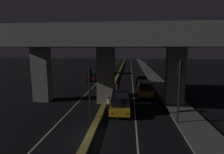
{
  "coord_description": "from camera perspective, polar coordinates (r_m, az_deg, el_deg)",
  "views": [
    {
      "loc": [
        2.67,
        -11.2,
        6.18
      ],
      "look_at": [
        -0.39,
        18.99,
        1.26
      ],
      "focal_mm": 28.0,
      "sensor_mm": 36.0,
      "label": 1
    }
  ],
  "objects": [
    {
      "name": "motorcycle_red_filtering_mid",
      "position": [
        23.85,
        1.62,
        -4.24
      ],
      "size": [
        0.33,
        1.99,
        1.51
      ],
      "rotation": [
        0.0,
        0.0,
        1.6
      ],
      "color": "black",
      "rests_on": "ground_plane"
    },
    {
      "name": "pedestrian_on_sidewalk",
      "position": [
        22.75,
        20.07,
        -4.36
      ],
      "size": [
        0.39,
        0.39,
        1.84
      ],
      "color": "black",
      "rests_on": "sidewalk_right"
    },
    {
      "name": "car_white_third_oncoming",
      "position": [
        55.69,
        -1.86,
        3.55
      ],
      "size": [
        2.01,
        4.06,
        1.34
      ],
      "rotation": [
        0.0,
        0.0,
        -1.55
      ],
      "color": "silver",
      "rests_on": "ground_plane"
    },
    {
      "name": "traffic_light_left_of_median",
      "position": [
        14.95,
        -7.24,
        -2.47
      ],
      "size": [
        0.3,
        0.49,
        4.64
      ],
      "color": "black",
      "rests_on": "ground_plane"
    },
    {
      "name": "car_dark_red_lead_oncoming",
      "position": [
        34.69,
        -6.4,
        0.41
      ],
      "size": [
        1.98,
        4.72,
        1.72
      ],
      "rotation": [
        0.0,
        0.0,
        -1.53
      ],
      "color": "#591414",
      "rests_on": "ground_plane"
    },
    {
      "name": "street_lamp",
      "position": [
        44.92,
        10.9,
        7.37
      ],
      "size": [
        2.09,
        0.32,
        8.3
      ],
      "color": "#2D2D30",
      "rests_on": "ground_plane"
    },
    {
      "name": "sidewalk_right",
      "position": [
        40.01,
        13.26,
        0.18
      ],
      "size": [
        2.71,
        126.0,
        0.15
      ],
      "primitive_type": "cube",
      "color": "#5B5956",
      "rests_on": "ground_plane"
    },
    {
      "name": "lane_line_right_inner",
      "position": [
        46.61,
        6.47,
        1.53
      ],
      "size": [
        0.12,
        126.0,
        0.0
      ],
      "primitive_type": "cube",
      "color": "beige",
      "rests_on": "ground_plane"
    },
    {
      "name": "car_black_second_oncoming",
      "position": [
        43.43,
        -0.12,
        2.28
      ],
      "size": [
        1.83,
        4.09,
        1.79
      ],
      "rotation": [
        0.0,
        0.0,
        -1.57
      ],
      "color": "black",
      "rests_on": "ground_plane"
    },
    {
      "name": "median_divider",
      "position": [
        46.66,
        2.46,
        1.76
      ],
      "size": [
        0.53,
        126.0,
        0.29
      ],
      "primitive_type": "cube",
      "color": "olive",
      "rests_on": "ground_plane"
    },
    {
      "name": "elevated_overpass",
      "position": [
        19.6,
        -2.1,
        11.35
      ],
      "size": [
        20.44,
        11.31,
        9.13
      ],
      "color": "gray",
      "rests_on": "ground_plane"
    },
    {
      "name": "car_taxi_yellow_second",
      "position": [
        23.58,
        10.64,
        -3.62
      ],
      "size": [
        2.09,
        4.17,
        1.93
      ],
      "rotation": [
        0.0,
        0.0,
        1.59
      ],
      "color": "gold",
      "rests_on": "ground_plane"
    },
    {
      "name": "ground_plane",
      "position": [
        13.06,
        -7.12,
        -19.1
      ],
      "size": [
        200.0,
        200.0,
        0.0
      ],
      "primitive_type": "plane",
      "color": "black"
    },
    {
      "name": "motorcycle_black_filtering_near",
      "position": [
        17.91,
        -1.07,
        -8.92
      ],
      "size": [
        0.33,
        1.76,
        1.42
      ],
      "rotation": [
        0.0,
        0.0,
        1.54
      ],
      "color": "black",
      "rests_on": "ground_plane"
    },
    {
      "name": "car_black_third",
      "position": [
        30.15,
        9.44,
        -0.97
      ],
      "size": [
        2.02,
        4.71,
        1.76
      ],
      "rotation": [
        0.0,
        0.0,
        1.58
      ],
      "color": "black",
      "rests_on": "ground_plane"
    },
    {
      "name": "traffic_light_right_of_median",
      "position": [
        15.02,
        21.13,
        -1.18
      ],
      "size": [
        0.3,
        0.49,
        5.34
      ],
      "color": "black",
      "rests_on": "ground_plane"
    },
    {
      "name": "lane_line_left_inner",
      "position": [
        46.98,
        -1.52,
        1.64
      ],
      "size": [
        0.12,
        126.0,
        0.0
      ],
      "primitive_type": "cube",
      "color": "beige",
      "rests_on": "ground_plane"
    },
    {
      "name": "car_taxi_yellow_lead",
      "position": [
        17.4,
        2.66,
        -8.26
      ],
      "size": [
        2.09,
        4.58,
        1.79
      ],
      "rotation": [
        0.0,
        0.0,
        1.6
      ],
      "color": "gold",
      "rests_on": "ground_plane"
    }
  ]
}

